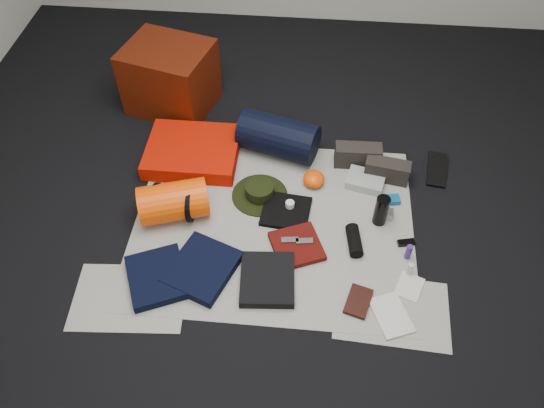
# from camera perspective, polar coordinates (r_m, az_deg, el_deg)

# --- Properties ---
(floor) EXTENTS (4.50, 4.50, 0.02)m
(floor) POSITION_cam_1_polar(r_m,az_deg,el_deg) (3.07, 0.16, -2.32)
(floor) COLOR black
(floor) RESTS_ON ground
(newspaper_mat) EXTENTS (1.60, 1.30, 0.01)m
(newspaper_mat) POSITION_cam_1_polar(r_m,az_deg,el_deg) (3.06, 0.16, -2.17)
(newspaper_mat) COLOR #B8B8AA
(newspaper_mat) RESTS_ON floor
(newspaper_sheet_front_left) EXTENTS (0.61, 0.44, 0.00)m
(newspaper_sheet_front_left) POSITION_cam_1_polar(r_m,az_deg,el_deg) (2.89, -15.07, -9.67)
(newspaper_sheet_front_left) COLOR #B8B8AA
(newspaper_sheet_front_left) RESTS_ON floor
(newspaper_sheet_front_right) EXTENTS (0.60, 0.43, 0.00)m
(newspaper_sheet_front_right) POSITION_cam_1_polar(r_m,az_deg,el_deg) (2.82, 12.73, -11.08)
(newspaper_sheet_front_right) COLOR #B8B8AA
(newspaper_sheet_front_right) RESTS_ON floor
(red_cabinet) EXTENTS (0.64, 0.58, 0.45)m
(red_cabinet) POSITION_cam_1_polar(r_m,az_deg,el_deg) (3.76, -10.89, 13.21)
(red_cabinet) COLOR #501405
(red_cabinet) RESTS_ON floor
(sleeping_pad) EXTENTS (0.57, 0.47, 0.10)m
(sleeping_pad) POSITION_cam_1_polar(r_m,az_deg,el_deg) (3.42, -8.53, 5.59)
(sleeping_pad) COLOR red
(sleeping_pad) RESTS_ON newspaper_mat
(stuff_sack) EXTENTS (0.44, 0.34, 0.23)m
(stuff_sack) POSITION_cam_1_polar(r_m,az_deg,el_deg) (3.07, -10.54, 0.24)
(stuff_sack) COLOR #FC4904
(stuff_sack) RESTS_ON newspaper_mat
(sack_strap_left) EXTENTS (0.02, 0.22, 0.22)m
(sack_strap_left) POSITION_cam_1_polar(r_m,az_deg,el_deg) (3.10, -12.31, 0.30)
(sack_strap_left) COLOR black
(sack_strap_left) RESTS_ON newspaper_mat
(sack_strap_right) EXTENTS (0.03, 0.22, 0.22)m
(sack_strap_right) POSITION_cam_1_polar(r_m,az_deg,el_deg) (3.05, -8.70, 0.04)
(sack_strap_right) COLOR black
(sack_strap_right) RESTS_ON newspaper_mat
(navy_duffel) EXTENTS (0.54, 0.38, 0.26)m
(navy_duffel) POSITION_cam_1_polar(r_m,az_deg,el_deg) (3.37, 0.68, 7.26)
(navy_duffel) COLOR black
(navy_duffel) RESTS_ON newspaper_mat
(boonie_brim) EXTENTS (0.34, 0.34, 0.01)m
(boonie_brim) POSITION_cam_1_polar(r_m,az_deg,el_deg) (3.19, -1.33, 0.97)
(boonie_brim) COLOR black
(boonie_brim) RESTS_ON newspaper_mat
(boonie_crown) EXTENTS (0.17, 0.17, 0.07)m
(boonie_crown) POSITION_cam_1_polar(r_m,az_deg,el_deg) (3.16, -1.34, 1.47)
(boonie_crown) COLOR black
(boonie_crown) RESTS_ON boonie_brim
(hiking_boot_left) EXTENTS (0.29, 0.12, 0.14)m
(hiking_boot_left) POSITION_cam_1_polar(r_m,az_deg,el_deg) (3.37, 9.22, 5.19)
(hiking_boot_left) COLOR #292520
(hiking_boot_left) RESTS_ON newspaper_mat
(hiking_boot_right) EXTENTS (0.28, 0.15, 0.13)m
(hiking_boot_right) POSITION_cam_1_polar(r_m,az_deg,el_deg) (3.32, 12.27, 3.55)
(hiking_boot_right) COLOR #292520
(hiking_boot_right) RESTS_ON newspaper_mat
(flip_flop_left) EXTENTS (0.15, 0.31, 0.02)m
(flip_flop_left) POSITION_cam_1_polar(r_m,az_deg,el_deg) (3.50, 17.29, 3.58)
(flip_flop_left) COLOR black
(flip_flop_left) RESTS_ON floor
(flip_flop_right) EXTENTS (0.15, 0.27, 0.01)m
(flip_flop_right) POSITION_cam_1_polar(r_m,az_deg,el_deg) (3.49, 17.55, 3.32)
(flip_flop_right) COLOR black
(flip_flop_right) RESTS_ON floor
(trousers_navy_a) EXTENTS (0.40, 0.42, 0.05)m
(trousers_navy_a) POSITION_cam_1_polar(r_m,az_deg,el_deg) (2.88, -12.25, -7.69)
(trousers_navy_a) COLOR black
(trousers_navy_a) RESTS_ON newspaper_mat
(trousers_navy_b) EXTENTS (0.42, 0.45, 0.06)m
(trousers_navy_b) POSITION_cam_1_polar(r_m,az_deg,el_deg) (2.87, -7.52, -6.87)
(trousers_navy_b) COLOR black
(trousers_navy_b) RESTS_ON newspaper_mat
(trousers_charcoal) EXTENTS (0.30, 0.34, 0.05)m
(trousers_charcoal) POSITION_cam_1_polar(r_m,az_deg,el_deg) (2.81, -0.50, -8.11)
(trousers_charcoal) COLOR black
(trousers_charcoal) RESTS_ON newspaper_mat
(black_tshirt) EXTENTS (0.30, 0.28, 0.03)m
(black_tshirt) POSITION_cam_1_polar(r_m,az_deg,el_deg) (3.10, 1.52, -0.80)
(black_tshirt) COLOR black
(black_tshirt) RESTS_ON newspaper_mat
(red_shirt) EXTENTS (0.34, 0.34, 0.03)m
(red_shirt) POSITION_cam_1_polar(r_m,az_deg,el_deg) (2.94, 2.67, -4.54)
(red_shirt) COLOR #4B0C08
(red_shirt) RESTS_ON newspaper_mat
(orange_stuff_sack) EXTENTS (0.14, 0.14, 0.09)m
(orange_stuff_sack) POSITION_cam_1_polar(r_m,az_deg,el_deg) (3.24, 4.52, 2.70)
(orange_stuff_sack) COLOR #FC4904
(orange_stuff_sack) RESTS_ON newspaper_mat
(first_aid_pouch) EXTENTS (0.26, 0.21, 0.06)m
(first_aid_pouch) POSITION_cam_1_polar(r_m,az_deg,el_deg) (3.29, 10.03, 2.50)
(first_aid_pouch) COLOR #919892
(first_aid_pouch) RESTS_ON newspaper_mat
(water_bottle) EXTENTS (0.09, 0.09, 0.20)m
(water_bottle) POSITION_cam_1_polar(r_m,az_deg,el_deg) (3.06, 11.67, -0.69)
(water_bottle) COLOR black
(water_bottle) RESTS_ON newspaper_mat
(speaker) EXTENTS (0.10, 0.20, 0.07)m
(speaker) POSITION_cam_1_polar(r_m,az_deg,el_deg) (2.97, 8.84, -3.91)
(speaker) COLOR black
(speaker) RESTS_ON newspaper_mat
(compact_camera) EXTENTS (0.11, 0.07, 0.04)m
(compact_camera) POSITION_cam_1_polar(r_m,az_deg,el_deg) (3.14, 11.90, -1.01)
(compact_camera) COLOR #A7A6AB
(compact_camera) RESTS_ON newspaper_mat
(cyan_case) EXTENTS (0.11, 0.08, 0.03)m
(cyan_case) POSITION_cam_1_polar(r_m,az_deg,el_deg) (3.23, 12.67, 0.45)
(cyan_case) COLOR #0D5385
(cyan_case) RESTS_ON newspaper_mat
(toiletry_purple) EXTENTS (0.04, 0.04, 0.10)m
(toiletry_purple) POSITION_cam_1_polar(r_m,az_deg,el_deg) (2.97, 14.47, -5.01)
(toiletry_purple) COLOR #3D226F
(toiletry_purple) RESTS_ON newspaper_mat
(toiletry_clear) EXTENTS (0.03, 0.03, 0.09)m
(toiletry_clear) POSITION_cam_1_polar(r_m,az_deg,el_deg) (2.92, 14.60, -6.81)
(toiletry_clear) COLOR #B9BFBA
(toiletry_clear) RESTS_ON newspaper_mat
(paperback_book) EXTENTS (0.16, 0.20, 0.02)m
(paperback_book) POSITION_cam_1_polar(r_m,az_deg,el_deg) (2.79, 9.27, -10.30)
(paperback_book) COLOR black
(paperback_book) RESTS_ON newspaper_mat
(map_booklet) EXTENTS (0.24, 0.28, 0.01)m
(map_booklet) POSITION_cam_1_polar(r_m,az_deg,el_deg) (2.79, 12.70, -11.61)
(map_booklet) COLOR beige
(map_booklet) RESTS_ON newspaper_mat
(map_printout) EXTENTS (0.17, 0.19, 0.01)m
(map_printout) POSITION_cam_1_polar(r_m,az_deg,el_deg) (2.91, 14.56, -8.59)
(map_printout) COLOR beige
(map_printout) RESTS_ON newspaper_mat
(sunglasses) EXTENTS (0.10, 0.06, 0.02)m
(sunglasses) POSITION_cam_1_polar(r_m,az_deg,el_deg) (3.05, 14.22, -4.05)
(sunglasses) COLOR black
(sunglasses) RESTS_ON newspaper_mat
(key_cluster) EXTENTS (0.07, 0.07, 0.01)m
(key_cluster) POSITION_cam_1_polar(r_m,az_deg,el_deg) (2.86, -13.45, -9.66)
(key_cluster) COLOR #A7A6AB
(key_cluster) RESTS_ON newspaper_mat
(tape_roll) EXTENTS (0.05, 0.05, 0.03)m
(tape_roll) POSITION_cam_1_polar(r_m,az_deg,el_deg) (3.09, 1.94, -0.03)
(tape_roll) COLOR silver
(tape_roll) RESTS_ON black_tshirt
(energy_bar_a) EXTENTS (0.10, 0.05, 0.01)m
(energy_bar_a) POSITION_cam_1_polar(r_m,az_deg,el_deg) (2.94, 1.94, -3.90)
(energy_bar_a) COLOR #A7A6AB
(energy_bar_a) RESTS_ON red_shirt
(energy_bar_b) EXTENTS (0.10, 0.05, 0.01)m
(energy_bar_b) POSITION_cam_1_polar(r_m,az_deg,el_deg) (2.94, 3.50, -4.01)
(energy_bar_b) COLOR #A7A6AB
(energy_bar_b) RESTS_ON red_shirt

